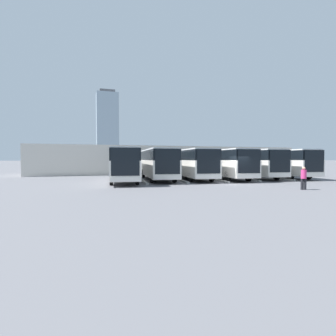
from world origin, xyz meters
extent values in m
plane|color=#5B5B60|center=(0.00, 0.00, 0.00)|extent=(600.00, 600.00, 0.00)
cube|color=silver|center=(-9.56, -5.35, 1.30)|extent=(3.74, 11.76, 1.69)
cube|color=black|center=(-9.56, -5.35, 2.66)|extent=(3.69, 11.58, 1.04)
cube|color=black|center=(-8.95, 0.41, 2.06)|extent=(2.22, 0.28, 2.23)
cube|color=silver|center=(-8.95, 0.41, 0.67)|extent=(2.40, 0.31, 0.40)
cube|color=silver|center=(-9.56, -5.35, 3.24)|extent=(3.60, 11.29, 0.12)
cylinder|color=black|center=(-10.29, -1.67, 0.54)|extent=(0.41, 1.10, 1.08)
cylinder|color=black|center=(-8.07, -1.91, 0.54)|extent=(0.41, 1.10, 1.08)
cylinder|color=black|center=(-11.05, -8.80, 0.54)|extent=(0.41, 1.10, 1.08)
cylinder|color=black|center=(-8.83, -9.03, 0.54)|extent=(0.41, 1.10, 1.08)
cube|color=#B2B2AD|center=(-7.65, -3.62, 0.07)|extent=(0.93, 6.51, 0.15)
cube|color=silver|center=(-5.74, -5.79, 1.30)|extent=(3.74, 11.76, 1.69)
cube|color=black|center=(-5.74, -5.79, 2.66)|extent=(3.69, 11.58, 1.04)
cube|color=black|center=(-5.12, -0.03, 2.06)|extent=(2.22, 0.28, 2.23)
cube|color=silver|center=(-5.12, -0.03, 0.67)|extent=(2.40, 0.31, 0.40)
cube|color=silver|center=(-5.74, -5.79, 3.24)|extent=(3.60, 11.29, 0.12)
cylinder|color=black|center=(-6.47, -2.11, 0.54)|extent=(0.41, 1.10, 1.08)
cylinder|color=black|center=(-4.24, -2.35, 0.54)|extent=(0.41, 1.10, 1.08)
cylinder|color=black|center=(-7.23, -9.24, 0.54)|extent=(0.41, 1.10, 1.08)
cylinder|color=black|center=(-5.00, -9.47, 0.54)|extent=(0.41, 1.10, 1.08)
cube|color=#B2B2AD|center=(-3.82, -4.06, 0.07)|extent=(0.93, 6.51, 0.15)
cube|color=silver|center=(-1.91, -5.40, 1.30)|extent=(3.74, 11.76, 1.69)
cube|color=black|center=(-1.91, -5.40, 2.66)|extent=(3.69, 11.58, 1.04)
cube|color=black|center=(-1.30, 0.36, 2.06)|extent=(2.22, 0.28, 2.23)
cube|color=silver|center=(-1.30, 0.37, 0.67)|extent=(2.40, 0.31, 0.40)
cube|color=silver|center=(-1.91, -5.40, 3.24)|extent=(3.60, 11.29, 0.12)
cylinder|color=black|center=(-2.64, -1.72, 0.54)|extent=(0.41, 1.10, 1.08)
cylinder|color=black|center=(-0.42, -1.95, 0.54)|extent=(0.41, 1.10, 1.08)
cylinder|color=black|center=(-3.40, -8.84, 0.54)|extent=(0.41, 1.10, 1.08)
cylinder|color=black|center=(-1.18, -9.08, 0.54)|extent=(0.41, 1.10, 1.08)
cube|color=#B2B2AD|center=(0.00, -3.66, 0.07)|extent=(0.93, 6.51, 0.15)
cube|color=silver|center=(1.91, -6.01, 1.30)|extent=(3.74, 11.76, 1.69)
cube|color=black|center=(1.91, -6.01, 2.66)|extent=(3.69, 11.58, 1.04)
cube|color=black|center=(2.52, -0.25, 2.06)|extent=(2.22, 0.28, 2.23)
cube|color=silver|center=(2.53, -0.25, 0.67)|extent=(2.40, 0.31, 0.40)
cube|color=silver|center=(1.91, -6.01, 3.24)|extent=(3.60, 11.29, 0.12)
cylinder|color=black|center=(1.18, -2.33, 0.54)|extent=(0.41, 1.10, 1.08)
cylinder|color=black|center=(3.40, -2.57, 0.54)|extent=(0.41, 1.10, 1.08)
cylinder|color=black|center=(0.42, -9.46, 0.54)|extent=(0.41, 1.10, 1.08)
cylinder|color=black|center=(2.64, -9.69, 0.54)|extent=(0.41, 1.10, 1.08)
cube|color=#B2B2AD|center=(3.82, -4.28, 0.07)|extent=(0.93, 6.51, 0.15)
cube|color=silver|center=(5.74, -6.28, 1.30)|extent=(3.74, 11.76, 1.69)
cube|color=black|center=(5.74, -6.28, 2.66)|extent=(3.69, 11.58, 1.04)
cube|color=black|center=(6.35, -0.52, 2.06)|extent=(2.22, 0.28, 2.23)
cube|color=silver|center=(6.35, -0.51, 0.67)|extent=(2.40, 0.31, 0.40)
cube|color=silver|center=(5.74, -6.28, 3.24)|extent=(3.60, 11.29, 0.12)
cylinder|color=black|center=(5.00, -2.60, 0.54)|extent=(0.41, 1.10, 1.08)
cylinder|color=black|center=(7.23, -2.83, 0.54)|extent=(0.41, 1.10, 1.08)
cylinder|color=black|center=(4.24, -9.72, 0.54)|extent=(0.41, 1.10, 1.08)
cylinder|color=black|center=(6.47, -9.96, 0.54)|extent=(0.41, 1.10, 1.08)
cube|color=#B2B2AD|center=(7.65, -4.55, 0.07)|extent=(0.93, 6.51, 0.15)
cube|color=silver|center=(9.56, -5.22, 1.30)|extent=(3.74, 11.76, 1.69)
cube|color=black|center=(9.56, -5.22, 2.66)|extent=(3.69, 11.58, 1.04)
cube|color=black|center=(10.17, 0.54, 2.06)|extent=(2.22, 0.28, 2.23)
cube|color=silver|center=(10.17, 0.55, 0.67)|extent=(2.40, 0.31, 0.40)
cube|color=silver|center=(9.56, -5.22, 3.24)|extent=(3.60, 11.29, 0.12)
cylinder|color=black|center=(8.83, -1.54, 0.54)|extent=(0.41, 1.10, 1.08)
cylinder|color=black|center=(11.05, -1.78, 0.54)|extent=(0.41, 1.10, 1.08)
cylinder|color=black|center=(8.07, -8.66, 0.54)|extent=(0.41, 1.10, 1.08)
cylinder|color=black|center=(10.29, -8.90, 0.54)|extent=(0.41, 1.10, 1.08)
cylinder|color=black|center=(-2.30, 5.87, 0.41)|extent=(0.26, 0.26, 0.83)
cylinder|color=black|center=(-2.12, 5.77, 0.41)|extent=(0.26, 0.26, 0.83)
cylinder|color=#D13375|center=(-2.21, 5.82, 1.16)|extent=(0.52, 0.52, 0.66)
sphere|color=tan|center=(-2.21, 5.82, 1.60)|extent=(0.22, 0.22, 0.22)
cube|color=beige|center=(0.00, -19.86, 2.10)|extent=(41.83, 8.52, 4.21)
cube|color=silver|center=(0.00, -25.62, 3.96)|extent=(41.83, 3.00, 0.24)
cylinder|color=slate|center=(-14.64, -26.72, 1.98)|extent=(0.20, 0.20, 3.96)
cylinder|color=slate|center=(14.64, -26.72, 1.98)|extent=(0.20, 0.20, 3.96)
cube|color=#93A8B7|center=(-3.64, -193.12, 26.82)|extent=(16.64, 16.64, 53.65)
cube|color=#4C4C51|center=(-3.64, -193.12, 54.85)|extent=(11.65, 11.65, 2.40)
camera|label=1|loc=(13.17, 21.20, 2.31)|focal=28.00mm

